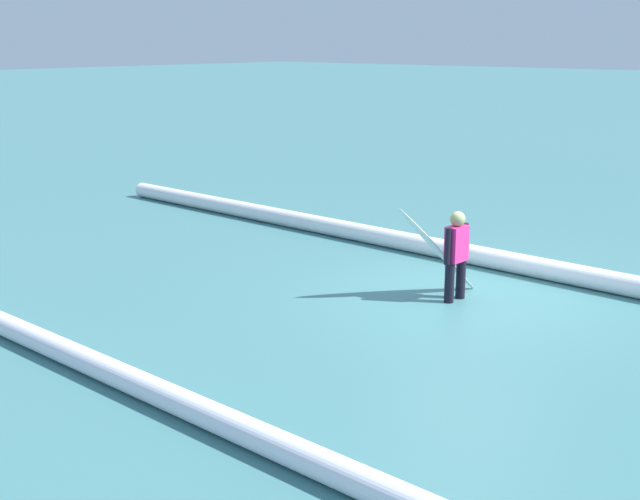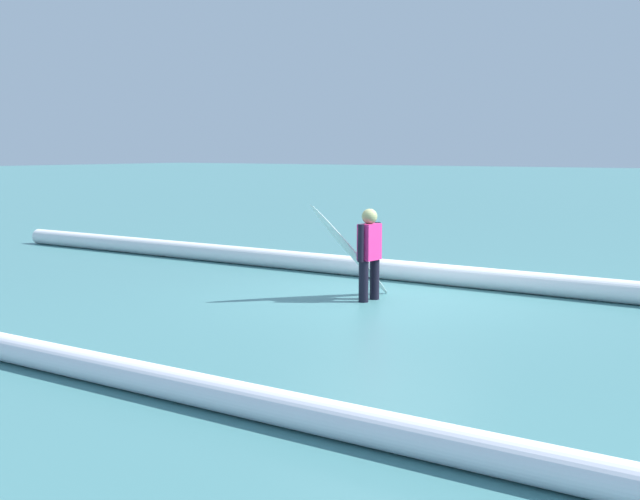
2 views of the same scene
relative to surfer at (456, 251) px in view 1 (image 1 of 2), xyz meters
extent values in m
plane|color=#40777A|center=(-0.07, -0.35, -0.73)|extent=(180.87, 180.87, 0.00)
cylinder|color=black|center=(0.01, 0.14, -0.44)|extent=(0.14, 0.14, 0.59)
cylinder|color=black|center=(-0.01, -0.14, -0.44)|extent=(0.14, 0.14, 0.59)
cube|color=#D82672|center=(0.00, 0.00, 0.11)|extent=(0.22, 0.35, 0.51)
sphere|color=#8E9260|center=(0.00, 0.00, 0.48)|extent=(0.22, 0.22, 0.22)
cylinder|color=black|center=(0.01, 0.21, 0.11)|extent=(0.09, 0.10, 0.53)
cylinder|color=black|center=(-0.01, -0.21, 0.11)|extent=(0.09, 0.11, 0.53)
ellipsoid|color=white|center=(0.33, -0.02, -0.04)|extent=(0.68, 1.44, 1.42)
ellipsoid|color=red|center=(0.33, -0.02, -0.03)|extent=(0.46, 1.13, 1.15)
cylinder|color=white|center=(0.03, -1.88, -0.56)|extent=(20.11, 0.70, 0.33)
cylinder|color=white|center=(-0.58, 5.10, -0.59)|extent=(24.78, 0.54, 0.28)
camera|label=1|loc=(-6.18, 10.02, 2.96)|focal=47.09mm
camera|label=2|loc=(-6.18, 10.25, 1.42)|focal=47.74mm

